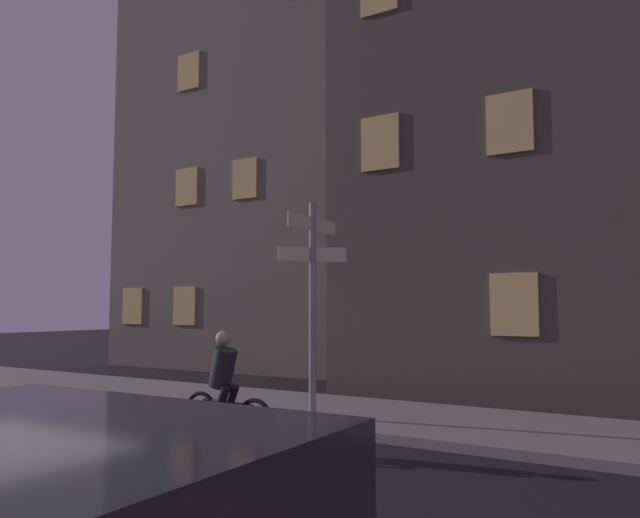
# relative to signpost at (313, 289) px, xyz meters

# --- Properties ---
(sidewalk_kerb) EXTENTS (40.00, 3.06, 0.14)m
(sidewalk_kerb) POSITION_rel_signpost_xyz_m (-0.65, 0.89, -2.18)
(sidewalk_kerb) COLOR gray
(sidewalk_kerb) RESTS_ON ground_plane
(signpost) EXTENTS (0.85, 1.48, 3.56)m
(signpost) POSITION_rel_signpost_xyz_m (0.00, 0.00, 0.00)
(signpost) COLOR gray
(signpost) RESTS_ON sidewalk_kerb
(cyclist) EXTENTS (1.81, 0.38, 1.61)m
(cyclist) POSITION_rel_signpost_xyz_m (-0.23, -1.94, -1.50)
(cyclist) COLOR black
(cyclist) RESTS_ON ground_plane
(building_left_block) EXTENTS (11.73, 6.55, 21.90)m
(building_left_block) POSITION_rel_signpost_xyz_m (-5.85, 8.77, 8.70)
(building_left_block) COLOR #6B6056
(building_left_block) RESTS_ON ground_plane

